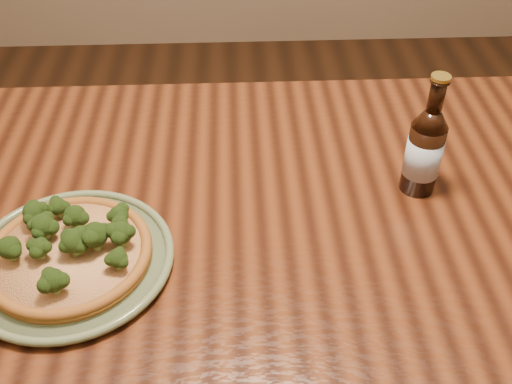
{
  "coord_description": "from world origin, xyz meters",
  "views": [
    {
      "loc": [
        -0.06,
        -0.65,
        1.45
      ],
      "look_at": [
        -0.03,
        0.08,
        0.82
      ],
      "focal_mm": 42.0,
      "sensor_mm": 36.0,
      "label": 1
    }
  ],
  "objects_px": {
    "table": "(272,253)",
    "plate": "(71,260)",
    "pizza": "(69,251)",
    "beer_bottle": "(425,150)"
  },
  "relations": [
    {
      "from": "table",
      "to": "plate",
      "type": "xyz_separation_m",
      "value": [
        -0.32,
        -0.1,
        0.1
      ]
    },
    {
      "from": "plate",
      "to": "pizza",
      "type": "relative_size",
      "value": 1.26
    },
    {
      "from": "table",
      "to": "pizza",
      "type": "bearing_deg",
      "value": -163.56
    },
    {
      "from": "plate",
      "to": "table",
      "type": "bearing_deg",
      "value": 16.74
    },
    {
      "from": "plate",
      "to": "beer_bottle",
      "type": "bearing_deg",
      "value": 15.36
    },
    {
      "from": "pizza",
      "to": "beer_bottle",
      "type": "xyz_separation_m",
      "value": [
        0.59,
        0.16,
        0.06
      ]
    },
    {
      "from": "table",
      "to": "pizza",
      "type": "distance_m",
      "value": 0.36
    },
    {
      "from": "table",
      "to": "pizza",
      "type": "relative_size",
      "value": 6.21
    },
    {
      "from": "table",
      "to": "beer_bottle",
      "type": "xyz_separation_m",
      "value": [
        0.26,
        0.06,
        0.18
      ]
    },
    {
      "from": "plate",
      "to": "beer_bottle",
      "type": "xyz_separation_m",
      "value": [
        0.59,
        0.16,
        0.07
      ]
    }
  ]
}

